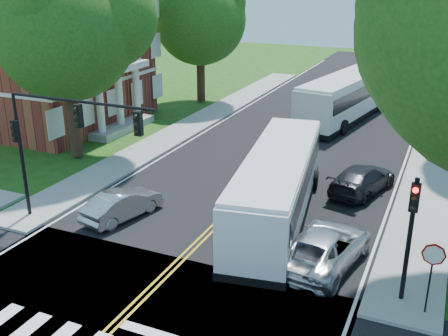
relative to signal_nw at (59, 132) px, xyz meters
The scene contains 17 objects.
road 13.69m from the signal_nw, 63.16° to the left, with size 14.00×96.00×0.01m, color black.
center_line 17.20m from the signal_nw, 69.39° to the left, with size 0.36×70.00×0.01m, color gold.
edge_line_w 16.20m from the signal_nw, 93.47° to the left, with size 0.12×70.00×0.01m, color silver.
edge_line_e 20.54m from the signal_nw, 50.90° to the left, with size 0.12×70.00×0.01m, color silver.
sidewalk_nw 19.22m from the signal_nw, 97.50° to the left, with size 2.60×40.00×0.15m, color gray.
sidewalk_ne 23.75m from the signal_nw, 52.69° to the left, with size 2.60×40.00×0.15m, color gray.
tree_west_near 9.96m from the signal_nw, 126.70° to the left, with size 8.00×8.00×11.40m.
tree_west_far 24.27m from the signal_nw, 102.31° to the left, with size 7.60×7.60×10.67m.
brick_building 21.08m from the signal_nw, 139.86° to the left, with size 20.00×13.00×10.80m.
signal_nw is the anchor object (origin of this frame).
signal_ne 14.13m from the signal_nw, ahead, with size 0.30×0.46×4.40m.
stop_sign 15.05m from the signal_nw, ahead, with size 0.76×0.08×2.53m.
bus_lead 9.66m from the signal_nw, 29.33° to the left, with size 4.54×12.40×3.14m.
bus_follow 24.32m from the signal_nw, 72.18° to the left, with size 5.02×13.29×3.37m.
hatchback 4.40m from the signal_nw, 45.92° to the left, with size 1.40×4.00×1.32m, color #A4A7AB.
suv 11.69m from the signal_nw, ahead, with size 2.42×5.25×1.46m, color silver.
dark_sedan 14.87m from the signal_nw, 39.69° to the left, with size 1.95×4.81×1.40m, color black.
Camera 1 is at (8.82, -9.82, 10.58)m, focal length 42.00 mm.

